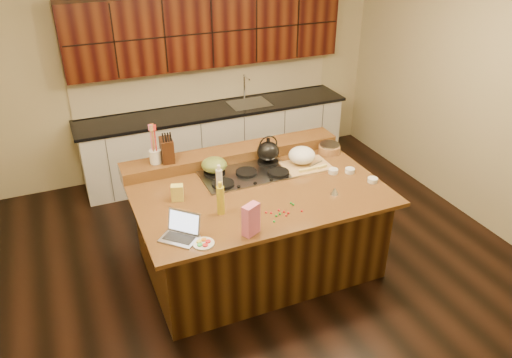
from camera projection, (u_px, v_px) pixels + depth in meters
name	position (u px, v px, depth m)	size (l,w,h in m)	color
room	(258.00, 149.00, 4.66)	(5.52, 5.02, 2.72)	black
island	(258.00, 227.00, 5.09)	(2.40, 1.60, 0.92)	black
back_ledge	(233.00, 154.00, 5.40)	(2.40, 0.30, 0.12)	black
cooktop	(246.00, 174.00, 5.10)	(0.92, 0.52, 0.05)	gray
back_counter	(213.00, 104.00, 6.73)	(3.70, 0.66, 2.40)	silver
kettle	(268.00, 152.00, 5.24)	(0.24, 0.24, 0.21)	black
green_bowl	(214.00, 165.00, 5.05)	(0.26, 0.26, 0.14)	#5E6F2C
laptop	(181.00, 231.00, 4.14)	(0.38, 0.37, 0.21)	#B7B7BC
oil_bottle	(221.00, 200.00, 4.41)	(0.07, 0.07, 0.27)	gold
vinegar_bottle	(219.00, 182.00, 4.73)	(0.06, 0.06, 0.25)	silver
wooden_tray	(303.00, 158.00, 5.26)	(0.50, 0.40, 0.20)	tan
ramekin_a	(373.00, 180.00, 4.97)	(0.10, 0.10, 0.04)	white
ramekin_b	(350.00, 171.00, 5.14)	(0.10, 0.10, 0.04)	white
ramekin_c	(333.00, 171.00, 5.13)	(0.10, 0.10, 0.04)	white
strainer_bowl	(329.00, 149.00, 5.54)	(0.24, 0.24, 0.09)	#996B3F
kitchen_timer	(334.00, 191.00, 4.76)	(0.08, 0.08, 0.07)	silver
pink_bag	(251.00, 219.00, 4.13)	(0.15, 0.08, 0.28)	#DC678C
candy_plate	(204.00, 244.00, 4.07)	(0.18, 0.18, 0.01)	white
package_box	(177.00, 193.00, 4.64)	(0.11, 0.08, 0.16)	#E8D952
utensil_crock	(155.00, 157.00, 5.05)	(0.12, 0.12, 0.14)	white
knife_block	(167.00, 150.00, 5.07)	(0.12, 0.20, 0.24)	black
gumdrop_0	(288.00, 213.00, 4.46)	(0.02, 0.02, 0.02)	red
gumdrop_1	(276.00, 216.00, 4.42)	(0.02, 0.02, 0.02)	#198C26
gumdrop_2	(266.00, 212.00, 4.47)	(0.02, 0.02, 0.02)	red
gumdrop_3	(274.00, 221.00, 4.34)	(0.02, 0.02, 0.02)	#198C26
gumdrop_4	(286.00, 216.00, 4.43)	(0.02, 0.02, 0.02)	red
gumdrop_5	(291.00, 203.00, 4.61)	(0.02, 0.02, 0.02)	#198C26
gumdrop_6	(271.00, 213.00, 4.46)	(0.02, 0.02, 0.02)	red
gumdrop_7	(252.00, 216.00, 4.42)	(0.02, 0.02, 0.02)	#198C26
gumdrop_8	(302.00, 211.00, 4.49)	(0.02, 0.02, 0.02)	red
gumdrop_9	(280.00, 214.00, 4.45)	(0.02, 0.02, 0.02)	#198C26
gumdrop_10	(284.00, 212.00, 4.48)	(0.02, 0.02, 0.02)	red
gumdrop_11	(293.00, 205.00, 4.59)	(0.02, 0.02, 0.02)	#198C26
gumdrop_12	(279.00, 210.00, 4.50)	(0.02, 0.02, 0.02)	red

